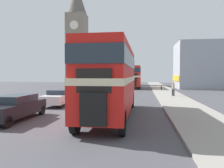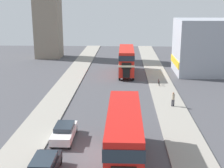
% 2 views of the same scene
% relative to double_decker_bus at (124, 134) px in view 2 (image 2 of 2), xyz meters
% --- Properties ---
extents(ground_plane, '(120.00, 120.00, 0.00)m').
position_rel_double_decker_bus_xyz_m(ground_plane, '(-1.50, 1.79, -2.58)').
color(ground_plane, '#47474C').
extents(sidewalk_right, '(3.50, 120.00, 0.12)m').
position_rel_double_decker_bus_xyz_m(sidewalk_right, '(5.25, 1.79, -2.52)').
color(sidewalk_right, gray).
rests_on(sidewalk_right, ground_plane).
extents(sidewalk_left, '(3.50, 120.00, 0.12)m').
position_rel_double_decker_bus_xyz_m(sidewalk_left, '(-8.25, 1.79, -2.52)').
color(sidewalk_left, gray).
rests_on(sidewalk_left, ground_plane).
extents(double_decker_bus, '(2.41, 10.46, 4.32)m').
position_rel_double_decker_bus_xyz_m(double_decker_bus, '(0.00, 0.00, 0.00)').
color(double_decker_bus, red).
rests_on(double_decker_bus, ground_plane).
extents(bus_distant, '(2.39, 10.21, 4.29)m').
position_rel_double_decker_bus_xyz_m(bus_distant, '(0.27, 29.66, -0.01)').
color(bus_distant, red).
rests_on(bus_distant, ground_plane).
extents(car_parked_near, '(1.70, 4.64, 1.45)m').
position_rel_double_decker_bus_xyz_m(car_parked_near, '(-5.46, -1.76, -1.82)').
color(car_parked_near, black).
rests_on(car_parked_near, ground_plane).
extents(car_parked_mid, '(1.72, 4.17, 1.35)m').
position_rel_double_decker_bus_xyz_m(car_parked_mid, '(-5.22, 4.42, -1.86)').
color(car_parked_mid, white).
rests_on(car_parked_mid, ground_plane).
extents(pedestrian_walking, '(0.34, 0.34, 1.66)m').
position_rel_double_decker_bus_xyz_m(pedestrian_walking, '(5.52, 13.39, -1.52)').
color(pedestrian_walking, '#282833').
rests_on(pedestrian_walking, sidewalk_right).
extents(bicycle_on_pavement, '(0.05, 1.76, 0.78)m').
position_rel_double_decker_bus_xyz_m(bicycle_on_pavement, '(4.88, 22.62, -2.09)').
color(bicycle_on_pavement, black).
rests_on(bicycle_on_pavement, sidewalk_right).
extents(shop_building_block, '(15.66, 8.64, 8.88)m').
position_rel_double_decker_bus_xyz_m(shop_building_block, '(16.16, 30.95, 1.86)').
color(shop_building_block, '#999EA8').
rests_on(shop_building_block, ground_plane).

